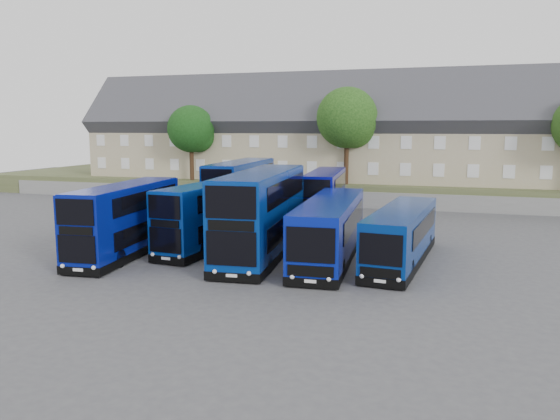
# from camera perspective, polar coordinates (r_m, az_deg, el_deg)

# --- Properties ---
(ground) EXTENTS (120.00, 120.00, 0.00)m
(ground) POSITION_cam_1_polar(r_m,az_deg,el_deg) (29.41, -6.04, -5.93)
(ground) COLOR #45464A
(ground) RESTS_ON ground
(retaining_wall) EXTENTS (70.00, 0.40, 1.50)m
(retaining_wall) POSITION_cam_1_polar(r_m,az_deg,el_deg) (51.83, 4.40, 1.24)
(retaining_wall) COLOR slate
(retaining_wall) RESTS_ON ground
(earth_bank) EXTENTS (80.00, 20.00, 2.00)m
(earth_bank) POSITION_cam_1_polar(r_m,az_deg,el_deg) (61.53, 6.46, 2.60)
(earth_bank) COLOR #4C5530
(earth_bank) RESTS_ON ground
(terrace_row) EXTENTS (48.00, 10.40, 11.20)m
(terrace_row) POSITION_cam_1_polar(r_m,az_deg,el_deg) (57.95, 2.87, 7.82)
(terrace_row) COLOR tan
(terrace_row) RESTS_ON earth_bank
(dd_front_left) EXTENTS (3.29, 10.42, 4.07)m
(dd_front_left) POSITION_cam_1_polar(r_m,az_deg,el_deg) (32.89, -15.82, -1.11)
(dd_front_left) COLOR #07158A
(dd_front_left) RESTS_ON ground
(dd_front_mid) EXTENTS (3.15, 10.13, 3.96)m
(dd_front_mid) POSITION_cam_1_polar(r_m,az_deg,el_deg) (33.87, -7.26, -0.67)
(dd_front_mid) COLOR #083196
(dd_front_mid) RESTS_ON ground
(dd_front_right) EXTENTS (3.85, 12.38, 4.85)m
(dd_front_right) POSITION_cam_1_polar(r_m,az_deg,el_deg) (31.48, -1.89, -0.50)
(dd_front_right) COLOR navy
(dd_front_right) RESTS_ON ground
(dd_rear_left) EXTENTS (3.37, 11.73, 4.61)m
(dd_rear_left) POSITION_cam_1_polar(r_m,az_deg,el_deg) (44.85, -4.10, 2.05)
(dd_rear_left) COLOR navy
(dd_rear_left) RESTS_ON ground
(dd_rear_right) EXTENTS (3.24, 10.24, 4.00)m
(dd_rear_right) POSITION_cam_1_polar(r_m,az_deg,el_deg) (42.47, 4.69, 1.27)
(dd_rear_right) COLOR #070986
(dd_rear_right) RESTS_ON ground
(coach_east_a) EXTENTS (3.35, 12.46, 3.37)m
(coach_east_a) POSITION_cam_1_polar(r_m,az_deg,el_deg) (30.79, 5.26, -2.12)
(coach_east_a) COLOR #081A9E
(coach_east_a) RESTS_ON ground
(coach_east_b) EXTENTS (3.32, 11.19, 3.01)m
(coach_east_b) POSITION_cam_1_polar(r_m,az_deg,el_deg) (30.58, 12.59, -2.70)
(coach_east_b) COLOR navy
(coach_east_b) RESTS_ON ground
(tree_west) EXTENTS (4.80, 4.80, 7.65)m
(tree_west) POSITION_cam_1_polar(r_m,az_deg,el_deg) (57.08, -9.11, 8.17)
(tree_west) COLOR #382314
(tree_west) RESTS_ON earth_bank
(tree_mid) EXTENTS (5.76, 5.76, 9.18)m
(tree_mid) POSITION_cam_1_polar(r_m,az_deg,el_deg) (52.56, 7.20, 9.30)
(tree_mid) COLOR #382314
(tree_mid) RESTS_ON earth_bank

